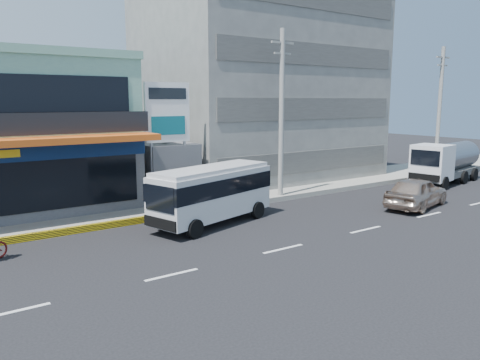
# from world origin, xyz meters

# --- Properties ---
(ground) EXTENTS (120.00, 120.00, 0.00)m
(ground) POSITION_xyz_m (0.00, 0.00, 0.00)
(ground) COLOR black
(ground) RESTS_ON ground
(sidewalk) EXTENTS (70.00, 5.00, 0.30)m
(sidewalk) POSITION_xyz_m (5.00, 9.50, 0.15)
(sidewalk) COLOR gray
(sidewalk) RESTS_ON ground
(shop_building) EXTENTS (12.40, 11.70, 8.00)m
(shop_building) POSITION_xyz_m (-8.00, 13.95, 4.00)
(shop_building) COLOR #4B4C50
(shop_building) RESTS_ON ground
(concrete_building) EXTENTS (16.00, 12.00, 14.00)m
(concrete_building) POSITION_xyz_m (10.00, 15.00, 7.00)
(concrete_building) COLOR gray
(concrete_building) RESTS_ON ground
(gap_structure) EXTENTS (3.00, 6.00, 3.50)m
(gap_structure) POSITION_xyz_m (0.00, 12.00, 1.75)
(gap_structure) COLOR #4B4C50
(gap_structure) RESTS_ON ground
(satellite_dish) EXTENTS (1.50, 1.50, 0.15)m
(satellite_dish) POSITION_xyz_m (0.00, 11.00, 3.58)
(satellite_dish) COLOR slate
(satellite_dish) RESTS_ON gap_structure
(billboard) EXTENTS (2.60, 0.18, 6.90)m
(billboard) POSITION_xyz_m (-0.50, 9.20, 4.93)
(billboard) COLOR gray
(billboard) RESTS_ON ground
(utility_pole_near) EXTENTS (1.60, 0.30, 10.00)m
(utility_pole_near) POSITION_xyz_m (6.00, 7.40, 5.15)
(utility_pole_near) COLOR #999993
(utility_pole_near) RESTS_ON ground
(utility_pole_far) EXTENTS (1.60, 0.30, 10.00)m
(utility_pole_far) POSITION_xyz_m (22.00, 7.40, 5.15)
(utility_pole_far) COLOR #999993
(utility_pole_far) RESTS_ON ground
(minibus) EXTENTS (7.01, 3.91, 2.79)m
(minibus) POSITION_xyz_m (-0.30, 4.98, 1.67)
(minibus) COLOR silver
(minibus) RESTS_ON ground
(sedan) EXTENTS (5.38, 3.13, 1.72)m
(sedan) POSITION_xyz_m (10.98, 1.50, 0.86)
(sedan) COLOR beige
(sedan) RESTS_ON ground
(tanker_truck) EXTENTS (7.77, 3.48, 2.96)m
(tanker_truck) POSITION_xyz_m (19.40, 4.99, 1.59)
(tanker_truck) COLOR white
(tanker_truck) RESTS_ON ground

